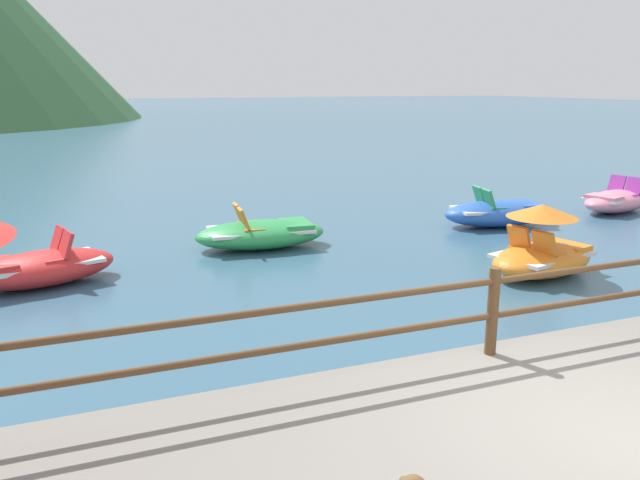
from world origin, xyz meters
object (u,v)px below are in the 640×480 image
at_px(pedal_boat_1, 498,212).
at_px(pedal_boat_2, 261,233).
at_px(pedal_boat_3, 542,251).
at_px(pedal_boat_0, 40,268).
at_px(pedal_boat_4, 616,200).

height_order(pedal_boat_1, pedal_boat_2, pedal_boat_1).
distance_m(pedal_boat_1, pedal_boat_3, 3.82).
bearing_deg(pedal_boat_0, pedal_boat_1, 5.50).
distance_m(pedal_boat_0, pedal_boat_1, 9.68).
xyz_separation_m(pedal_boat_3, pedal_boat_4, (5.52, 3.72, -0.13)).
bearing_deg(pedal_boat_0, pedal_boat_2, 14.25).
xyz_separation_m(pedal_boat_1, pedal_boat_4, (3.85, 0.29, -0.02)).
relative_size(pedal_boat_1, pedal_boat_2, 1.01).
bearing_deg(pedal_boat_1, pedal_boat_3, -115.94).
bearing_deg(pedal_boat_0, pedal_boat_4, 5.14).
xyz_separation_m(pedal_boat_0, pedal_boat_1, (9.63, 0.93, 0.02)).
xyz_separation_m(pedal_boat_0, pedal_boat_4, (13.48, 1.21, -0.00)).
xyz_separation_m(pedal_boat_2, pedal_boat_4, (9.46, 0.19, 0.00)).
bearing_deg(pedal_boat_3, pedal_boat_2, 138.19).
distance_m(pedal_boat_1, pedal_boat_4, 3.86).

